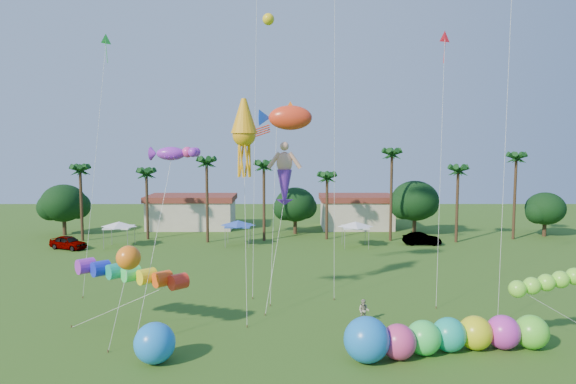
{
  "coord_description": "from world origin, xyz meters",
  "views": [
    {
      "loc": [
        -0.03,
        -24.07,
        12.19
      ],
      "look_at": [
        0.0,
        10.0,
        9.0
      ],
      "focal_mm": 32.0,
      "sensor_mm": 36.0,
      "label": 1
    }
  ],
  "objects_px": {
    "car_a": "(68,242)",
    "caterpillar_inflatable": "(440,336)",
    "spectator_b": "(364,311)",
    "blue_ball": "(155,343)",
    "car_b": "(422,239)"
  },
  "relations": [
    {
      "from": "car_b",
      "to": "blue_ball",
      "type": "xyz_separation_m",
      "value": [
        -23.7,
        -33.72,
        0.41
      ]
    },
    {
      "from": "car_a",
      "to": "caterpillar_inflatable",
      "type": "height_order",
      "value": "caterpillar_inflatable"
    },
    {
      "from": "car_a",
      "to": "car_b",
      "type": "relative_size",
      "value": 1.03
    },
    {
      "from": "car_a",
      "to": "car_b",
      "type": "distance_m",
      "value": 41.93
    },
    {
      "from": "blue_ball",
      "to": "caterpillar_inflatable",
      "type": "bearing_deg",
      "value": 4.14
    },
    {
      "from": "spectator_b",
      "to": "caterpillar_inflatable",
      "type": "distance_m",
      "value": 6.55
    },
    {
      "from": "car_a",
      "to": "blue_ball",
      "type": "relative_size",
      "value": 2.01
    },
    {
      "from": "car_b",
      "to": "caterpillar_inflatable",
      "type": "relative_size",
      "value": 0.35
    },
    {
      "from": "car_b",
      "to": "blue_ball",
      "type": "relative_size",
      "value": 1.95
    },
    {
      "from": "car_a",
      "to": "blue_ball",
      "type": "height_order",
      "value": "blue_ball"
    },
    {
      "from": "car_b",
      "to": "spectator_b",
      "type": "relative_size",
      "value": 2.83
    },
    {
      "from": "car_a",
      "to": "caterpillar_inflatable",
      "type": "bearing_deg",
      "value": -107.27
    },
    {
      "from": "car_a",
      "to": "spectator_b",
      "type": "distance_m",
      "value": 39.42
    },
    {
      "from": "car_b",
      "to": "blue_ball",
      "type": "distance_m",
      "value": 41.22
    },
    {
      "from": "spectator_b",
      "to": "blue_ball",
      "type": "xyz_separation_m",
      "value": [
        -12.64,
        -6.63,
        0.36
      ]
    }
  ]
}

